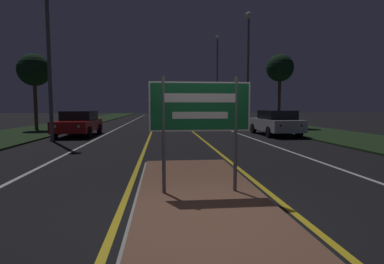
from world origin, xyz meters
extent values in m
plane|color=black|center=(0.00, 0.00, 0.00)|extent=(160.00, 160.00, 0.00)
cube|color=#999993|center=(0.00, 1.16, 0.03)|extent=(2.45, 6.91, 0.05)
cube|color=brown|center=(0.00, 1.16, 0.05)|extent=(2.33, 6.79, 0.10)
cube|color=#1E3319|center=(-9.50, 20.00, 0.04)|extent=(5.00, 100.00, 0.08)
cube|color=#1E3319|center=(9.50, 20.00, 0.04)|extent=(5.00, 100.00, 0.08)
cube|color=gold|center=(-1.42, 25.00, 0.00)|extent=(0.12, 70.00, 0.01)
cube|color=gold|center=(1.42, 25.00, 0.00)|extent=(0.12, 70.00, 0.01)
cube|color=silver|center=(-4.20, 25.00, 0.00)|extent=(0.12, 70.00, 0.01)
cube|color=silver|center=(4.20, 25.00, 0.00)|extent=(0.12, 70.00, 0.01)
cube|color=silver|center=(-7.20, 25.00, 0.00)|extent=(0.10, 70.00, 0.01)
cube|color=silver|center=(7.20, 25.00, 0.00)|extent=(0.10, 70.00, 0.01)
cylinder|color=#56565B|center=(-0.69, 1.16, 1.20)|extent=(0.07, 0.07, 2.19)
cylinder|color=#56565B|center=(0.69, 1.16, 1.20)|extent=(0.07, 0.07, 2.19)
cube|color=#146033|center=(0.00, 1.16, 1.73)|extent=(1.91, 0.04, 0.92)
cube|color=white|center=(0.00, 1.14, 1.73)|extent=(1.91, 0.00, 0.92)
cube|color=#146033|center=(0.00, 1.14, 1.73)|extent=(1.85, 0.01, 0.87)
cube|color=white|center=(0.00, 1.14, 1.89)|extent=(1.33, 0.01, 0.17)
cube|color=white|center=(0.00, 1.14, 1.57)|extent=(1.05, 0.01, 0.13)
cylinder|color=#56565B|center=(-6.19, 11.14, 4.57)|extent=(0.18, 0.18, 9.14)
cylinder|color=#56565B|center=(6.32, 19.67, 4.44)|extent=(0.18, 0.18, 8.88)
sphere|color=#F9EAC6|center=(6.32, 19.67, 9.04)|extent=(0.52, 0.52, 0.52)
cylinder|color=#56565B|center=(6.35, 33.42, 5.12)|extent=(0.18, 0.18, 10.24)
sphere|color=#F9EAC6|center=(6.35, 33.42, 10.38)|extent=(0.44, 0.44, 0.44)
cube|color=#B7B7BC|center=(6.09, 13.02, 0.65)|extent=(1.82, 4.63, 0.67)
cube|color=black|center=(6.09, 12.74, 1.24)|extent=(1.60, 2.41, 0.52)
sphere|color=red|center=(5.53, 10.73, 0.73)|extent=(0.14, 0.14, 0.14)
sphere|color=red|center=(6.66, 10.73, 0.73)|extent=(0.14, 0.14, 0.14)
cylinder|color=black|center=(5.22, 14.46, 0.32)|extent=(0.22, 0.63, 0.63)
cylinder|color=black|center=(6.96, 14.46, 0.32)|extent=(0.22, 0.63, 0.63)
cylinder|color=black|center=(5.22, 11.59, 0.32)|extent=(0.22, 0.63, 0.63)
cylinder|color=black|center=(6.96, 11.59, 0.32)|extent=(0.22, 0.63, 0.63)
cube|color=#B7B7BC|center=(2.32, 20.22, 0.65)|extent=(1.86, 4.20, 0.64)
cube|color=black|center=(2.32, 19.97, 1.24)|extent=(1.64, 2.18, 0.54)
sphere|color=red|center=(1.75, 18.14, 0.73)|extent=(0.14, 0.14, 0.14)
sphere|color=red|center=(2.90, 18.14, 0.73)|extent=(0.14, 0.14, 0.14)
cylinder|color=black|center=(1.43, 21.52, 0.33)|extent=(0.22, 0.67, 0.67)
cylinder|color=black|center=(3.21, 21.52, 0.33)|extent=(0.22, 0.67, 0.67)
cylinder|color=black|center=(1.43, 18.92, 0.33)|extent=(0.22, 0.67, 0.67)
cylinder|color=black|center=(3.21, 18.92, 0.33)|extent=(0.22, 0.67, 0.67)
cube|color=silver|center=(5.77, 29.26, 0.65)|extent=(1.76, 4.69, 0.69)
cube|color=black|center=(5.77, 28.98, 1.24)|extent=(1.55, 2.44, 0.48)
sphere|color=red|center=(5.23, 26.94, 0.74)|extent=(0.14, 0.14, 0.14)
sphere|color=red|center=(6.32, 26.94, 0.74)|extent=(0.14, 0.14, 0.14)
cylinder|color=black|center=(4.93, 30.72, 0.31)|extent=(0.22, 0.62, 0.62)
cylinder|color=black|center=(6.61, 30.72, 0.31)|extent=(0.22, 0.62, 0.62)
cylinder|color=black|center=(4.93, 27.81, 0.31)|extent=(0.22, 0.62, 0.62)
cylinder|color=black|center=(6.61, 27.81, 0.31)|extent=(0.22, 0.62, 0.62)
cube|color=#4C514C|center=(5.56, 41.28, 0.60)|extent=(1.73, 4.55, 0.58)
cube|color=black|center=(5.56, 41.01, 1.13)|extent=(1.52, 2.37, 0.47)
sphere|color=red|center=(5.02, 39.03, 0.68)|extent=(0.14, 0.14, 0.14)
sphere|color=red|center=(6.09, 39.03, 0.68)|extent=(0.14, 0.14, 0.14)
cylinder|color=black|center=(4.73, 42.70, 0.31)|extent=(0.22, 0.62, 0.62)
cylinder|color=black|center=(6.38, 42.70, 0.31)|extent=(0.22, 0.62, 0.62)
cylinder|color=black|center=(4.73, 39.87, 0.31)|extent=(0.22, 0.62, 0.62)
cylinder|color=black|center=(6.38, 39.87, 0.31)|extent=(0.22, 0.62, 0.62)
cube|color=maroon|center=(-5.59, 13.76, 0.63)|extent=(1.90, 4.46, 0.62)
cube|color=black|center=(-5.59, 14.03, 1.20)|extent=(1.67, 2.32, 0.53)
sphere|color=white|center=(-6.18, 11.55, 0.70)|extent=(0.14, 0.14, 0.14)
sphere|color=white|center=(-5.00, 11.55, 0.70)|extent=(0.14, 0.14, 0.14)
cylinder|color=black|center=(-6.50, 12.38, 0.32)|extent=(0.22, 0.64, 0.64)
cylinder|color=black|center=(-4.68, 12.38, 0.32)|extent=(0.22, 0.64, 0.64)
cylinder|color=black|center=(-6.50, 15.15, 0.32)|extent=(0.22, 0.64, 0.64)
cylinder|color=black|center=(-4.68, 15.15, 0.32)|extent=(0.22, 0.64, 0.64)
cylinder|color=#4C3823|center=(-9.62, 17.93, 1.94)|extent=(0.24, 0.24, 3.72)
sphere|color=black|center=(-9.62, 17.93, 4.31)|extent=(2.25, 2.25, 2.25)
cylinder|color=#4C3823|center=(8.51, 18.40, 2.17)|extent=(0.24, 0.24, 4.18)
sphere|color=black|center=(8.51, 18.40, 4.74)|extent=(2.11, 2.11, 2.11)
camera|label=1|loc=(-0.72, -4.42, 1.73)|focal=28.00mm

